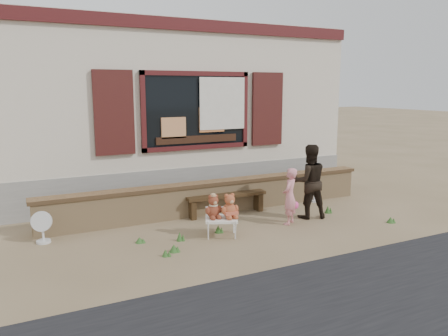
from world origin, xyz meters
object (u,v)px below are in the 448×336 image
child (290,196)px  adult (309,181)px  bench (225,199)px  teddy_bear_left (213,206)px  teddy_bear_right (229,205)px  folding_chair (221,219)px

child → adult: bearing=159.4°
bench → teddy_bear_left: teddy_bear_left is taller
teddy_bear_left → child: (1.59, 0.01, -0.01)m
adult → teddy_bear_left: bearing=22.0°
teddy_bear_left → teddy_bear_right: bearing=-0.0°
folding_chair → teddy_bear_left: teddy_bear_left is taller
folding_chair → child: size_ratio=0.64×
adult → teddy_bear_right: bearing=26.0°
teddy_bear_right → adult: size_ratio=0.30×
teddy_bear_right → child: 1.34m
bench → teddy_bear_right: (-0.54, -1.25, 0.24)m
bench → teddy_bear_right: teddy_bear_right is taller
bench → folding_chair: (-0.67, -1.19, -0.01)m
teddy_bear_left → adult: bearing=28.8°
bench → folding_chair: bearing=-117.5°
teddy_bear_left → adult: size_ratio=0.29×
teddy_bear_left → teddy_bear_right: teddy_bear_right is taller
folding_chair → adult: adult is taller
folding_chair → bench: bearing=84.3°
teddy_bear_left → teddy_bear_right: (0.26, -0.11, 0.01)m
folding_chair → child: 1.48m
folding_chair → adult: 2.10m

